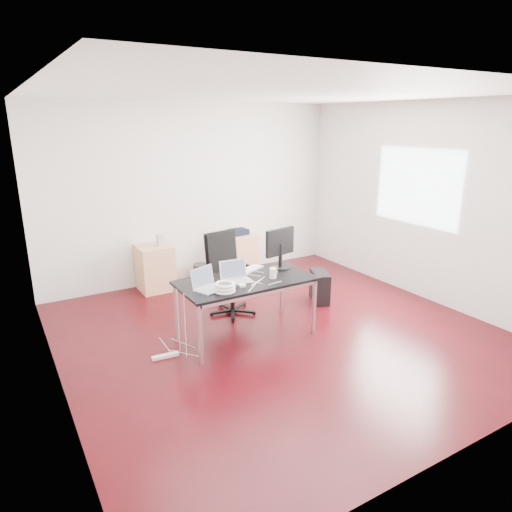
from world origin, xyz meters
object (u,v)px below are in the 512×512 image
pc_tower (320,287)px  filing_cabinet_right (239,254)px  desk (246,284)px  office_chair (228,269)px  filing_cabinet_left (155,268)px

pc_tower → filing_cabinet_right: bearing=127.1°
desk → office_chair: office_chair is taller
office_chair → filing_cabinet_right: 1.61m
office_chair → pc_tower: office_chair is taller
office_chair → pc_tower: 1.40m
filing_cabinet_right → pc_tower: bearing=-76.0°
office_chair → desk: bearing=-111.3°
office_chair → filing_cabinet_left: (-0.58, 1.32, -0.26)m
desk → pc_tower: bearing=16.8°
filing_cabinet_left → filing_cabinet_right: (1.47, 0.00, 0.00)m
desk → office_chair: 0.81m
office_chair → filing_cabinet_right: size_ratio=1.54×
office_chair → filing_cabinet_left: size_ratio=1.54×
desk → filing_cabinet_right: desk is taller
filing_cabinet_right → filing_cabinet_left: bearing=180.0°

